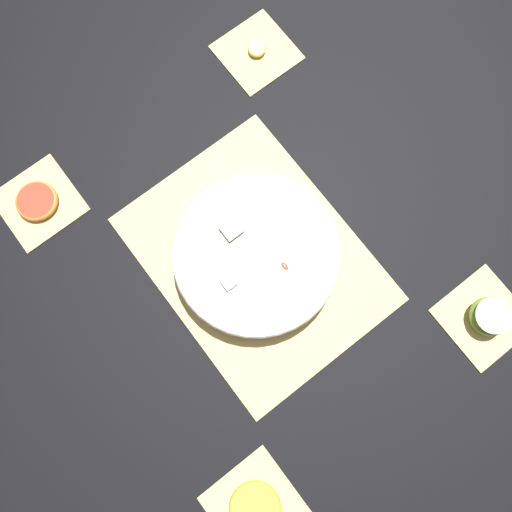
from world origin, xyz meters
TOP-DOWN VIEW (x-y plane):
  - ground_plane at (0.00, 0.00)m, footprint 6.00×6.00m
  - bamboo_mat_center at (-0.00, 0.00)m, footprint 0.45×0.34m
  - coaster_mat_near_left at (-0.33, -0.26)m, footprint 0.14×0.14m
  - coaster_mat_near_right at (0.33, -0.26)m, footprint 0.14×0.14m
  - coaster_mat_far_left at (-0.33, 0.26)m, footprint 0.14×0.14m
  - coaster_mat_far_right at (0.33, 0.26)m, footprint 0.14×0.14m
  - fruit_salad_bowl at (-0.00, -0.00)m, footprint 0.29×0.29m
  - apple_half at (0.33, 0.26)m, footprint 0.07×0.07m
  - orange_slice_whole at (0.33, -0.26)m, footprint 0.09×0.09m
  - banana_coin_single at (-0.33, 0.26)m, footprint 0.03×0.03m
  - grapefruit_slice at (-0.33, -0.26)m, footprint 0.08×0.08m

SIDE VIEW (x-z plane):
  - ground_plane at x=0.00m, z-range 0.00..0.00m
  - coaster_mat_near_left at x=-0.33m, z-range 0.00..0.01m
  - coaster_mat_far_left at x=-0.33m, z-range 0.00..0.01m
  - coaster_mat_far_right at x=0.33m, z-range 0.00..0.01m
  - coaster_mat_near_right at x=0.33m, z-range 0.00..0.01m
  - bamboo_mat_center at x=0.00m, z-range 0.00..0.01m
  - banana_coin_single at x=-0.33m, z-range 0.01..0.01m
  - orange_slice_whole at x=0.33m, z-range 0.01..0.02m
  - grapefruit_slice at x=-0.33m, z-range 0.01..0.02m
  - apple_half at x=0.33m, z-range 0.01..0.04m
  - fruit_salad_bowl at x=0.00m, z-range 0.01..0.07m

